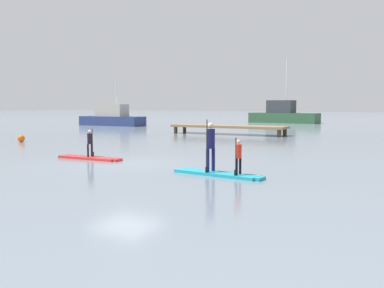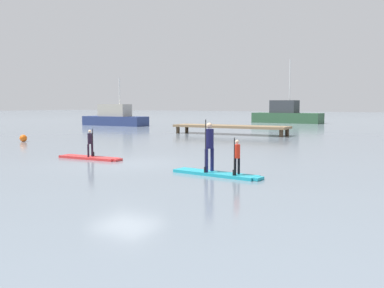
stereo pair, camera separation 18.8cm
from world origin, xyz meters
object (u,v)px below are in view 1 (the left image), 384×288
object	(u,v)px
paddler_adult	(210,144)
paddler_child_front	(238,155)
motor_boat_small_navy	(283,115)
paddleboard_near	(90,158)
mooring_buoy_far	(21,138)
fishing_boat_green_midground	(112,118)
paddleboard_far	(218,174)
paddler_child_solo	(90,142)

from	to	relation	value
paddler_adult	paddler_child_front	size ratio (longest dim) A/B	1.45
paddler_adult	motor_boat_small_navy	distance (m)	40.85
paddleboard_near	mooring_buoy_far	size ratio (longest dim) A/B	6.91
paddler_child_front	motor_boat_small_navy	size ratio (longest dim) A/B	0.14
fishing_boat_green_midground	paddleboard_far	bearing A→B (deg)	-46.14
paddleboard_far	mooring_buoy_far	world-z (taller)	mooring_buoy_far
paddler_adult	motor_boat_small_navy	bearing A→B (deg)	102.74
paddleboard_near	fishing_boat_green_midground	xyz separation A→B (m)	(-17.19, 23.31, 0.81)
paddler_child_solo	paddler_child_front	world-z (taller)	paddler_child_front
paddler_child_front	paddler_adult	bearing A→B (deg)	171.61
paddler_child_solo	paddleboard_far	size ratio (longest dim) A/B	0.37
paddleboard_near	paddler_child_front	bearing A→B (deg)	-11.26
paddler_child_solo	fishing_boat_green_midground	xyz separation A→B (m)	(-17.19, 23.30, 0.12)
paddler_adult	fishing_boat_green_midground	size ratio (longest dim) A/B	0.23
paddler_adult	mooring_buoy_far	size ratio (longest dim) A/B	3.89
fishing_boat_green_midground	mooring_buoy_far	xyz separation A→B (m)	(7.91, -18.86, -0.64)
paddler_adult	motor_boat_small_navy	xyz separation A→B (m)	(-9.01, 39.85, -0.02)
paddler_adult	mooring_buoy_far	world-z (taller)	paddler_adult
paddler_child_front	mooring_buoy_far	size ratio (longest dim) A/B	2.67
paddler_child_solo	mooring_buoy_far	distance (m)	10.30
paddler_child_front	fishing_boat_green_midground	distance (m)	34.76
paddleboard_near	mooring_buoy_far	xyz separation A→B (m)	(-9.28, 4.46, 0.17)
motor_boat_small_navy	mooring_buoy_far	bearing A→B (deg)	-100.72
paddler_adult	fishing_boat_green_midground	world-z (taller)	fishing_boat_green_midground
paddler_child_solo	paddler_child_front	xyz separation A→B (m)	(7.22, -1.45, -0.02)
paddler_adult	paddler_child_front	world-z (taller)	paddler_adult
paddler_child_front	motor_boat_small_navy	xyz separation A→B (m)	(-10.04, 40.00, 0.28)
paddler_child_solo	paddler_adult	distance (m)	6.33
paddleboard_near	fishing_boat_green_midground	world-z (taller)	fishing_boat_green_midground
paddler_child_solo	paddleboard_far	world-z (taller)	paddler_child_solo
fishing_boat_green_midground	motor_boat_small_navy	world-z (taller)	motor_boat_small_navy
paddleboard_near	fishing_boat_green_midground	bearing A→B (deg)	126.41
paddler_child_solo	fishing_boat_green_midground	bearing A→B (deg)	126.42
paddleboard_near	paddler_adult	xyz separation A→B (m)	(6.18, -1.28, 0.97)
paddleboard_far	motor_boat_small_navy	xyz separation A→B (m)	(-9.31, 39.88, 0.95)
mooring_buoy_far	paddleboard_far	bearing A→B (deg)	-20.13
fishing_boat_green_midground	motor_boat_small_navy	size ratio (longest dim) A/B	0.85
paddler_child_solo	mooring_buoy_far	size ratio (longest dim) A/B	2.66
paddleboard_near	paddler_child_solo	distance (m)	0.68
paddleboard_far	paddler_adult	size ratio (longest dim) A/B	1.87
paddleboard_far	motor_boat_small_navy	size ratio (longest dim) A/B	0.37
paddler_child_front	motor_boat_small_navy	distance (m)	41.24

